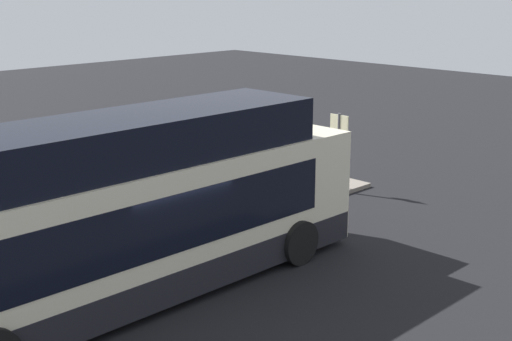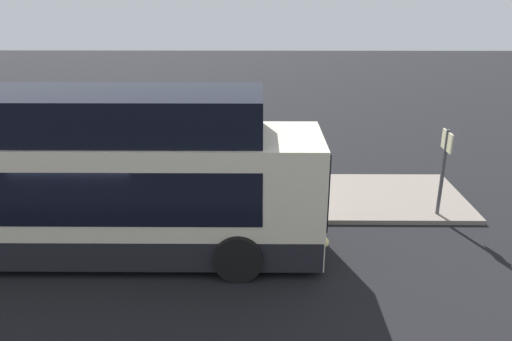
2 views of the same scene
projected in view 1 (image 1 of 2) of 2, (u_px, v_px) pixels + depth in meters
ground at (155, 293)px, 15.40m from camera, size 80.00×80.00×0.00m
platform at (73, 250)px, 17.68m from camera, size 20.00×3.51×0.13m
bus_lead at (123, 222)px, 14.58m from camera, size 11.86×2.74×3.92m
passenger_boarding at (182, 187)px, 19.10m from camera, size 0.38×0.38×1.84m
passenger_waiting at (167, 171)px, 21.05m from camera, size 0.43×0.60×1.80m
passenger_with_bags at (148, 204)px, 18.00m from camera, size 0.61×0.51×1.74m
suitcase at (198, 216)px, 18.98m from camera, size 0.36×0.19×0.92m
sign_post at (339, 141)px, 22.40m from camera, size 0.10×0.70×2.41m
trash_bin at (42, 232)px, 17.81m from camera, size 0.44×0.44×0.65m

